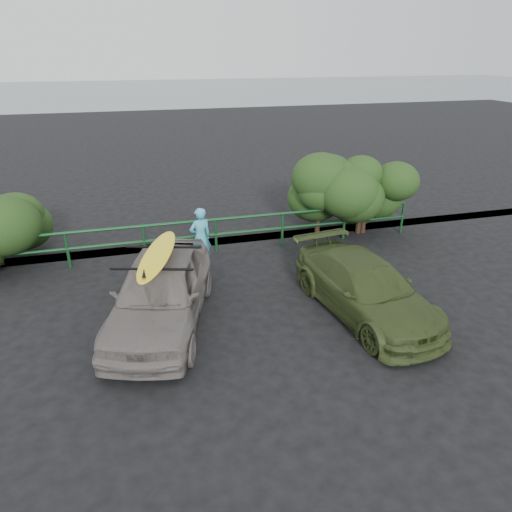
{
  "coord_description": "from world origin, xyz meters",
  "views": [
    {
      "loc": [
        -1.03,
        -7.0,
        5.38
      ],
      "look_at": [
        1.39,
        2.03,
        1.13
      ],
      "focal_mm": 32.0,
      "sensor_mm": 36.0,
      "label": 1
    }
  ],
  "objects_px": {
    "man": "(201,237)",
    "guardrail": "(181,239)",
    "sedan": "(161,291)",
    "olive_vehicle": "(365,288)",
    "surfboard": "(157,255)"
  },
  "relations": [
    {
      "from": "man",
      "to": "surfboard",
      "type": "height_order",
      "value": "man"
    },
    {
      "from": "guardrail",
      "to": "surfboard",
      "type": "xyz_separation_m",
      "value": [
        -0.78,
        -3.38,
        1.08
      ]
    },
    {
      "from": "sedan",
      "to": "surfboard",
      "type": "distance_m",
      "value": 0.85
    },
    {
      "from": "guardrail",
      "to": "olive_vehicle",
      "type": "bearing_deg",
      "value": -49.11
    },
    {
      "from": "sedan",
      "to": "man",
      "type": "relative_size",
      "value": 2.69
    },
    {
      "from": "sedan",
      "to": "surfboard",
      "type": "xyz_separation_m",
      "value": [
        -0.0,
        0.0,
        0.85
      ]
    },
    {
      "from": "sedan",
      "to": "surfboard",
      "type": "height_order",
      "value": "surfboard"
    },
    {
      "from": "guardrail",
      "to": "olive_vehicle",
      "type": "distance_m",
      "value": 5.45
    },
    {
      "from": "man",
      "to": "surfboard",
      "type": "distance_m",
      "value": 2.98
    },
    {
      "from": "guardrail",
      "to": "surfboard",
      "type": "bearing_deg",
      "value": -102.97
    },
    {
      "from": "guardrail",
      "to": "olive_vehicle",
      "type": "height_order",
      "value": "olive_vehicle"
    },
    {
      "from": "sedan",
      "to": "olive_vehicle",
      "type": "bearing_deg",
      "value": 6.66
    },
    {
      "from": "guardrail",
      "to": "man",
      "type": "height_order",
      "value": "man"
    },
    {
      "from": "olive_vehicle",
      "to": "man",
      "type": "relative_size",
      "value": 2.57
    },
    {
      "from": "man",
      "to": "guardrail",
      "type": "bearing_deg",
      "value": -76.19
    }
  ]
}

